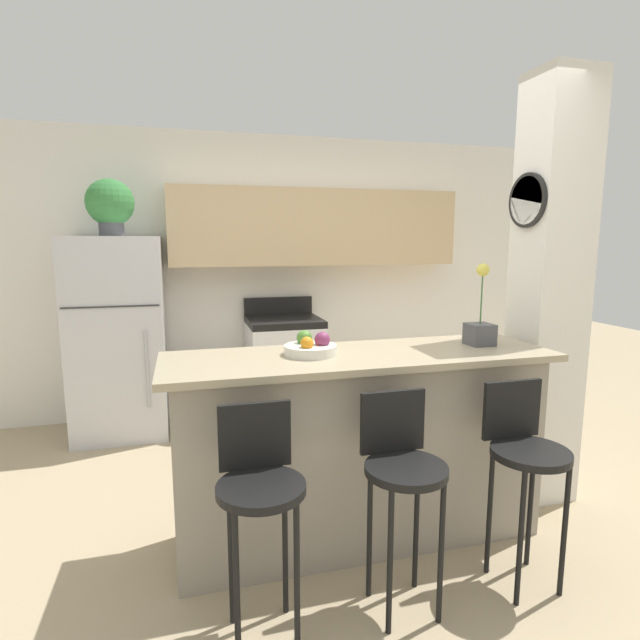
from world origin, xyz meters
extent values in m
plane|color=tan|center=(0.00, 0.00, 0.00)|extent=(14.00, 14.00, 0.00)
cube|color=white|center=(0.00, 2.32, 1.27)|extent=(5.60, 0.06, 2.55)
cube|color=tan|center=(0.33, 2.13, 1.72)|extent=(2.64, 0.32, 0.68)
cube|color=white|center=(-0.01, 2.15, 1.51)|extent=(0.80, 0.28, 0.12)
cube|color=white|center=(1.25, 0.15, 1.27)|extent=(0.36, 0.32, 2.55)
cylinder|color=black|center=(1.06, 0.15, 1.83)|extent=(0.02, 0.31, 0.31)
cylinder|color=white|center=(1.05, 0.15, 1.83)|extent=(0.01, 0.27, 0.27)
cube|color=gray|center=(0.00, 0.00, 0.49)|extent=(1.90, 0.51, 0.99)
cube|color=tan|center=(0.00, 0.00, 1.01)|extent=(2.02, 0.63, 0.04)
cube|color=silver|center=(-1.40, 1.93, 0.55)|extent=(0.73, 0.65, 1.11)
cube|color=silver|center=(-1.40, 1.93, 1.37)|extent=(0.73, 0.65, 0.52)
cube|color=#333333|center=(-1.40, 1.60, 1.11)|extent=(0.69, 0.01, 0.01)
cylinder|color=#B2B2B7|center=(-1.17, 1.60, 0.61)|extent=(0.02, 0.02, 0.61)
cube|color=white|center=(-0.01, 1.97, 0.43)|extent=(0.65, 0.59, 0.85)
cube|color=black|center=(-0.01, 1.97, 0.88)|extent=(0.65, 0.59, 0.06)
cube|color=black|center=(-0.01, 2.25, 0.99)|extent=(0.65, 0.04, 0.16)
cube|color=black|center=(-0.01, 1.67, 0.47)|extent=(0.39, 0.01, 0.27)
cylinder|color=black|center=(-0.61, -0.57, 0.65)|extent=(0.35, 0.35, 0.03)
cube|color=black|center=(-0.61, -0.42, 0.81)|extent=(0.30, 0.02, 0.28)
cylinder|color=black|center=(-0.73, -0.68, 0.32)|extent=(0.02, 0.02, 0.63)
cylinder|color=black|center=(-0.50, -0.68, 0.32)|extent=(0.02, 0.02, 0.63)
cylinder|color=black|center=(-0.73, -0.45, 0.32)|extent=(0.02, 0.02, 0.63)
cylinder|color=black|center=(-0.50, -0.45, 0.32)|extent=(0.02, 0.02, 0.63)
cylinder|color=black|center=(0.00, -0.57, 0.65)|extent=(0.35, 0.35, 0.03)
cube|color=black|center=(0.00, -0.42, 0.81)|extent=(0.30, 0.02, 0.28)
cylinder|color=black|center=(-0.11, -0.68, 0.32)|extent=(0.02, 0.02, 0.63)
cylinder|color=black|center=(0.11, -0.68, 0.32)|extent=(0.02, 0.02, 0.63)
cylinder|color=black|center=(-0.11, -0.45, 0.32)|extent=(0.02, 0.02, 0.63)
cylinder|color=black|center=(0.11, -0.45, 0.32)|extent=(0.02, 0.02, 0.63)
cylinder|color=black|center=(0.61, -0.57, 0.65)|extent=(0.35, 0.35, 0.03)
cube|color=black|center=(0.61, -0.42, 0.81)|extent=(0.30, 0.02, 0.28)
cylinder|color=black|center=(0.50, -0.68, 0.32)|extent=(0.02, 0.02, 0.63)
cylinder|color=black|center=(0.73, -0.68, 0.32)|extent=(0.02, 0.02, 0.63)
cylinder|color=black|center=(0.50, -0.45, 0.32)|extent=(0.02, 0.02, 0.63)
cylinder|color=black|center=(0.73, -0.45, 0.32)|extent=(0.02, 0.02, 0.63)
cylinder|color=#4C4C51|center=(-1.40, 1.93, 1.69)|extent=(0.19, 0.19, 0.12)
sphere|color=#387F3D|center=(-1.40, 1.93, 1.89)|extent=(0.37, 0.37, 0.37)
cube|color=#4C4C51|center=(0.71, 0.03, 1.08)|extent=(0.14, 0.14, 0.12)
cylinder|color=#386633|center=(0.71, 0.03, 1.28)|extent=(0.01, 0.01, 0.28)
sphere|color=#DBCC4C|center=(0.71, 0.03, 1.44)|extent=(0.07, 0.07, 0.07)
cylinder|color=silver|center=(-0.26, 0.04, 1.05)|extent=(0.27, 0.27, 0.05)
sphere|color=#7A2D56|center=(-0.20, 0.03, 1.10)|extent=(0.08, 0.08, 0.08)
sphere|color=#4C7F2D|center=(-0.28, 0.10, 1.10)|extent=(0.08, 0.08, 0.08)
sphere|color=orange|center=(-0.29, -0.01, 1.09)|extent=(0.07, 0.07, 0.07)
cylinder|color=#59595B|center=(-0.82, 1.71, 0.19)|extent=(0.28, 0.28, 0.38)
camera|label=1|loc=(-0.87, -2.37, 1.60)|focal=28.00mm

